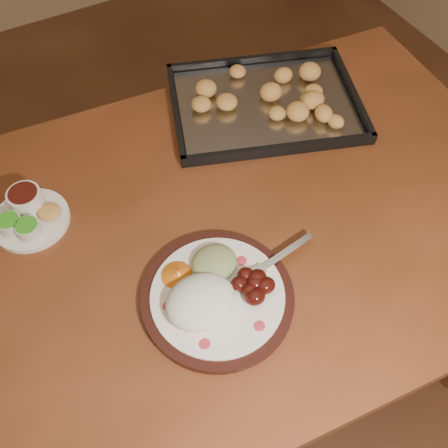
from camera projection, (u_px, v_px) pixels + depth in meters
ground at (146, 349)px, 1.67m from camera, size 4.00×4.00×0.00m
dining_table at (204, 254)px, 1.12m from camera, size 1.57×1.02×0.75m
dinner_plate at (214, 294)px, 0.93m from camera, size 0.37×0.29×0.07m
condiment_saucer at (28, 215)px, 1.04m from camera, size 0.16×0.16×0.05m
baking_tray at (265, 102)px, 1.24m from camera, size 0.54×0.47×0.05m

